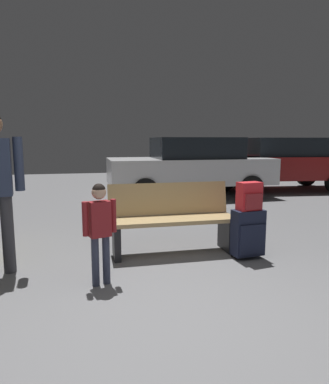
# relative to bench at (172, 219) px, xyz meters

# --- Properties ---
(ground_plane) EXTENTS (18.00, 18.00, 0.10)m
(ground_plane) POSITION_rel_bench_xyz_m (-0.40, 2.32, -0.49)
(ground_plane) COLOR slate
(bench) EXTENTS (1.60, 0.53, 0.89)m
(bench) POSITION_rel_bench_xyz_m (0.00, 0.00, 0.00)
(bench) COLOR tan
(bench) RESTS_ON ground_plane
(suitcase) EXTENTS (0.40, 0.26, 0.60)m
(suitcase) POSITION_rel_bench_xyz_m (0.85, -0.45, -0.12)
(suitcase) COLOR #191E33
(suitcase) RESTS_ON ground_plane
(backpack_bright) EXTENTS (0.30, 0.23, 0.34)m
(backpack_bright) POSITION_rel_bench_xyz_m (0.85, -0.45, 0.33)
(backpack_bright) COLOR red
(backpack_bright) RESTS_ON suitcase
(child) EXTENTS (0.33, 0.20, 1.03)m
(child) POSITION_rel_bench_xyz_m (-0.94, -0.84, 0.19)
(child) COLOR #33384C
(child) RESTS_ON ground_plane
(parked_car_near) EXTENTS (4.11, 1.82, 1.51)m
(parked_car_near) POSITION_rel_bench_xyz_m (1.57, 4.21, 0.36)
(parked_car_near) COLOR silver
(parked_car_near) RESTS_ON ground_plane
(parked_car_side) EXTENTS (4.26, 2.13, 1.51)m
(parked_car_side) POSITION_rel_bench_xyz_m (4.47, 4.82, 0.36)
(parked_car_side) COLOR maroon
(parked_car_side) RESTS_ON ground_plane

